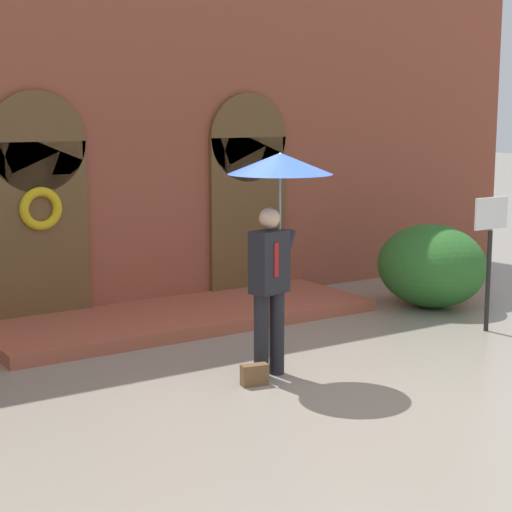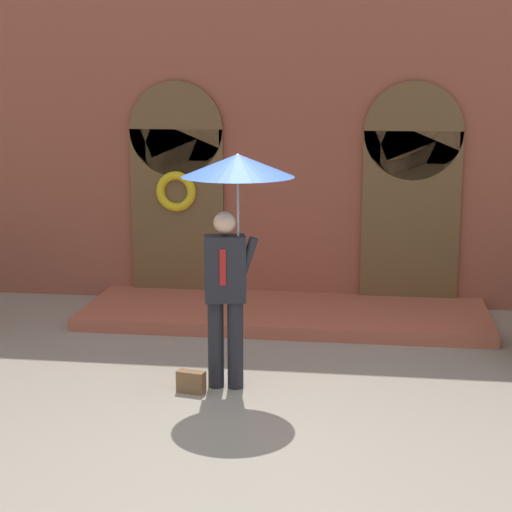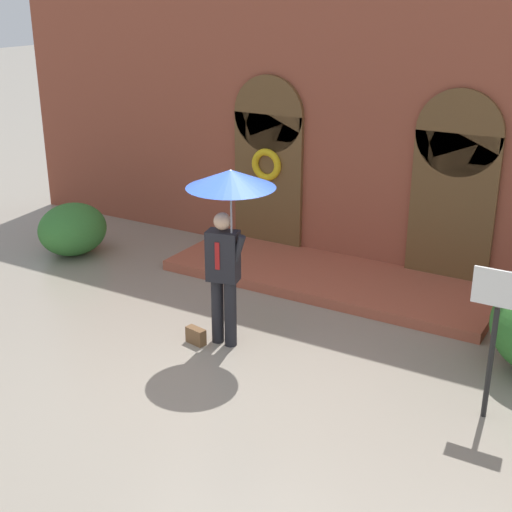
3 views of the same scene
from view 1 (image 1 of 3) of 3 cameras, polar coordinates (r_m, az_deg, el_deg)
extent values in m
plane|color=gray|center=(9.02, 4.42, -8.38)|extent=(80.00, 80.00, 0.00)
cube|color=brown|center=(12.17, -7.73, 9.63)|extent=(14.00, 0.50, 5.60)
cube|color=brown|center=(11.40, -14.19, 1.36)|extent=(1.30, 0.08, 2.40)
cylinder|color=brown|center=(11.30, -14.44, 7.39)|extent=(1.30, 0.08, 1.30)
cube|color=brown|center=(12.79, -0.52, 2.53)|extent=(1.30, 0.08, 2.40)
cylinder|color=brown|center=(12.70, -0.53, 7.91)|extent=(1.30, 0.08, 1.30)
torus|color=gold|center=(11.29, -14.14, 3.08)|extent=(0.56, 0.12, 0.56)
cube|color=#AA523A|center=(11.47, -4.94, -4.03)|extent=(5.20, 1.80, 0.16)
cylinder|color=black|center=(9.04, 0.35, -5.32)|extent=(0.16, 0.16, 0.90)
cylinder|color=black|center=(9.15, 1.40, -5.15)|extent=(0.16, 0.16, 0.90)
cube|color=black|center=(8.93, 0.89, -0.39)|extent=(0.44, 0.33, 0.66)
cube|color=#A51919|center=(8.82, 1.37, -0.26)|extent=(0.06, 0.02, 0.36)
sphere|color=tan|center=(8.86, 0.90, 2.54)|extent=(0.22, 0.22, 0.22)
cylinder|color=black|center=(9.03, 2.05, 0.37)|extent=(0.22, 0.09, 0.46)
cylinder|color=gray|center=(8.94, 1.60, 2.34)|extent=(0.02, 0.02, 0.98)
cone|color=#284CB7|center=(8.88, 1.62, 6.18)|extent=(1.10, 1.10, 0.22)
cone|color=white|center=(8.88, 1.62, 6.28)|extent=(0.61, 0.61, 0.20)
cube|color=brown|center=(8.86, -0.10, -7.93)|extent=(0.30, 0.17, 0.22)
cylinder|color=black|center=(11.26, 15.21, -1.63)|extent=(0.06, 0.06, 1.30)
cube|color=white|center=(11.12, 15.41, 2.77)|extent=(0.56, 0.03, 0.40)
ellipsoid|color=#2D6B28|center=(12.51, 11.61, -0.63)|extent=(1.44, 1.65, 1.19)
camera|label=2|loc=(6.44, 64.86, 6.45)|focal=60.00mm
camera|label=3|loc=(9.68, 56.94, 15.16)|focal=50.00mm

